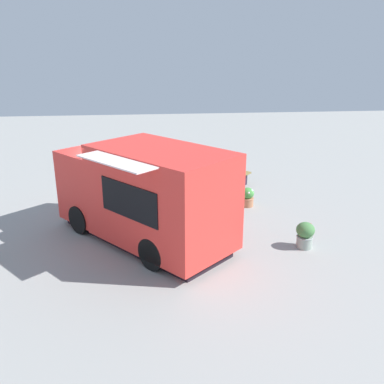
{
  "coord_description": "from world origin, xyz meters",
  "views": [
    {
      "loc": [
        -0.72,
        11.5,
        4.91
      ],
      "look_at": [
        -1.88,
        0.01,
        0.84
      ],
      "focal_mm": 39.38,
      "sensor_mm": 36.0,
      "label": 1
    }
  ],
  "objects_px": {
    "food_truck": "(144,196)",
    "planter_flowering_far": "(247,197)",
    "plaza_bench": "(227,171)",
    "planter_flowering_near": "(305,234)"
  },
  "relations": [
    {
      "from": "planter_flowering_far",
      "to": "plaza_bench",
      "type": "distance_m",
      "value": 2.64
    },
    {
      "from": "planter_flowering_far",
      "to": "plaza_bench",
      "type": "xyz_separation_m",
      "value": [
        0.17,
        -2.63,
        0.07
      ]
    },
    {
      "from": "food_truck",
      "to": "plaza_bench",
      "type": "distance_m",
      "value": 5.75
    },
    {
      "from": "planter_flowering_far",
      "to": "plaza_bench",
      "type": "relative_size",
      "value": 0.37
    },
    {
      "from": "planter_flowering_near",
      "to": "planter_flowering_far",
      "type": "relative_size",
      "value": 1.12
    },
    {
      "from": "planter_flowering_far",
      "to": "plaza_bench",
      "type": "bearing_deg",
      "value": -86.27
    },
    {
      "from": "planter_flowering_far",
      "to": "plaza_bench",
      "type": "height_order",
      "value": "planter_flowering_far"
    },
    {
      "from": "food_truck",
      "to": "planter_flowering_far",
      "type": "distance_m",
      "value": 4.0
    },
    {
      "from": "planter_flowering_near",
      "to": "plaza_bench",
      "type": "relative_size",
      "value": 0.41
    },
    {
      "from": "planter_flowering_near",
      "to": "food_truck",
      "type": "bearing_deg",
      "value": -11.9
    }
  ]
}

